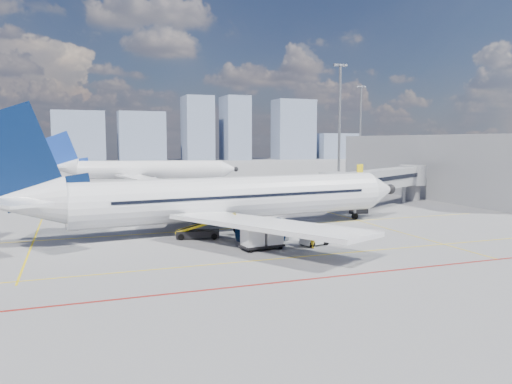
# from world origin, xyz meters

# --- Properties ---
(ground) EXTENTS (420.00, 420.00, 0.00)m
(ground) POSITION_xyz_m (0.00, 0.00, 0.00)
(ground) COLOR gray
(ground) RESTS_ON ground
(apron_markings) EXTENTS (90.00, 35.12, 0.01)m
(apron_markings) POSITION_xyz_m (-0.58, -3.91, 0.01)
(apron_markings) COLOR yellow
(apron_markings) RESTS_ON ground
(jet_bridge) EXTENTS (23.55, 15.78, 6.30)m
(jet_bridge) POSITION_xyz_m (23.51, 16.91, 3.74)
(jet_bridge) COLOR #999CA1
(jet_bridge) RESTS_ON ground
(terminal_block) EXTENTS (10.00, 42.00, 10.00)m
(terminal_block) POSITION_xyz_m (39.95, 26.00, 5.00)
(terminal_block) COLOR #999CA1
(terminal_block) RESTS_ON ground
(floodlight_mast_ne) EXTENTS (3.20, 0.61, 25.45)m
(floodlight_mast_ne) POSITION_xyz_m (38.00, 55.00, 13.59)
(floodlight_mast_ne) COLOR slate
(floodlight_mast_ne) RESTS_ON ground
(floodlight_mast_far) EXTENTS (3.20, 0.61, 25.45)m
(floodlight_mast_far) POSITION_xyz_m (65.00, 90.00, 13.59)
(floodlight_mast_far) COLOR slate
(floodlight_mast_far) RESTS_ON ground
(distant_skyline) EXTENTS (254.79, 15.85, 30.38)m
(distant_skyline) POSITION_xyz_m (10.38, 190.00, 11.49)
(distant_skyline) COLOR gray
(distant_skyline) RESTS_ON ground
(main_aircraft) EXTENTS (44.22, 38.47, 12.93)m
(main_aircraft) POSITION_xyz_m (-2.64, 7.08, 3.21)
(main_aircraft) COLOR silver
(main_aircraft) RESTS_ON ground
(second_aircraft) EXTENTS (37.41, 32.11, 11.09)m
(second_aircraft) POSITION_xyz_m (-3.20, 61.48, 3.22)
(second_aircraft) COLOR silver
(second_aircraft) RESTS_ON ground
(baggage_tug) EXTENTS (2.62, 2.05, 1.62)m
(baggage_tug) POSITION_xyz_m (2.99, -2.49, 0.78)
(baggage_tug) COLOR silver
(baggage_tug) RESTS_ON ground
(cargo_dolly) EXTENTS (3.78, 2.06, 1.97)m
(cargo_dolly) POSITION_xyz_m (-1.74, -2.44, 1.08)
(cargo_dolly) COLOR black
(cargo_dolly) RESTS_ON ground
(belt_loader) EXTENTS (5.78, 2.67, 2.32)m
(belt_loader) POSITION_xyz_m (-5.54, 4.01, 0.60)
(belt_loader) COLOR black
(belt_loader) RESTS_ON ground
(ramp_worker) EXTENTS (0.66, 0.77, 1.80)m
(ramp_worker) POSITION_xyz_m (2.52, -3.43, 0.90)
(ramp_worker) COLOR gold
(ramp_worker) RESTS_ON ground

